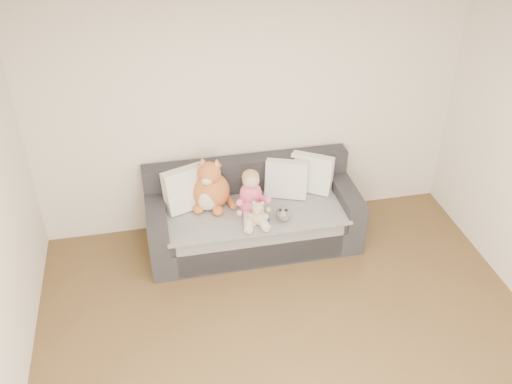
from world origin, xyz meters
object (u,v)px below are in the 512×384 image
Objects in this scene: teddy_bear at (258,215)px; sippy_cup at (267,217)px; sofa at (252,217)px; plush_cat at (211,189)px; toddler at (251,197)px.

teddy_bear reaches higher than sippy_cup.
sippy_cup is (0.10, 0.03, -0.06)m from teddy_bear.
sippy_cup is (0.08, -0.33, 0.22)m from sofa.
plush_cat is at bearing 152.87° from teddy_bear.
plush_cat is at bearing 143.19° from sippy_cup.
plush_cat reaches higher than sippy_cup.
teddy_bear is at bearing -79.99° from toddler.
sofa is 21.00× the size of sippy_cup.
toddler is 1.82× the size of teddy_bear.
plush_cat is at bearing 150.01° from toddler.
toddler is 0.44m from plush_cat.
toddler is 0.21m from teddy_bear.
toddler reaches higher than sofa.
toddler is at bearing 129.67° from sippy_cup.
plush_cat is (-0.42, 0.05, 0.38)m from sofa.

